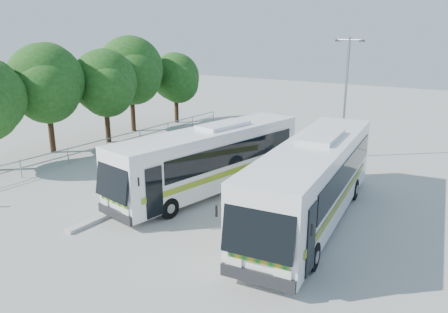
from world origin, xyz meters
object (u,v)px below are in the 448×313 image
Objects in this scene: coach_main at (210,158)px; coach_adjacent at (313,180)px; lamppost at (346,93)px; tree_far_b at (47,82)px; tree_far_c at (105,82)px; tree_far_e at (176,77)px; tree_far_d at (131,69)px.

coach_main is 0.94× the size of coach_adjacent.
coach_adjacent is 1.66× the size of lamppost.
coach_main is (12.59, -0.22, -2.88)m from tree_far_b.
tree_far_e is (-0.51, 8.20, -0.37)m from tree_far_c.
tree_far_c is 0.88× the size of tree_far_d.
tree_far_b reaches higher than tree_far_c.
coach_main is (11.69, -4.12, -2.57)m from tree_far_c.
tree_far_d is 1.01× the size of lamppost.
tree_far_d reaches higher than tree_far_b.
tree_far_b is 18.33m from coach_adjacent.
tree_far_c is at bearing -153.52° from lamppost.
lamppost is at bearing 30.29° from tree_far_b.
tree_far_c is 3.93m from tree_far_d.
coach_adjacent is at bearing -24.66° from tree_far_d.
coach_adjacent is (18.10, -0.85, -2.76)m from tree_far_b.
tree_far_e is 0.52× the size of coach_main.
tree_far_b is 0.58× the size of coach_adjacent.
coach_adjacent is at bearing -36.16° from tree_far_e.
tree_far_e is (0.39, 12.10, -0.68)m from tree_far_b.
tree_far_b is 0.61× the size of coach_main.
tree_far_d reaches higher than lamppost.
tree_far_b is 1.07× the size of tree_far_c.
tree_far_e reaches higher than coach_main.
tree_far_c is (0.89, 3.90, -0.31)m from tree_far_b.
lamppost is (15.90, 9.29, -0.55)m from tree_far_b.
tree_far_c is 12.66m from coach_main.
coach_main is (12.88, -7.82, -3.13)m from tree_far_d.
tree_far_d is at bearing -167.33° from lamppost.
tree_far_b reaches higher than coach_adjacent.
tree_far_b is at bearing 170.35° from coach_adjacent.
tree_far_d is at bearing 148.37° from coach_adjacent.
coach_main is at bearing -31.27° from tree_far_d.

